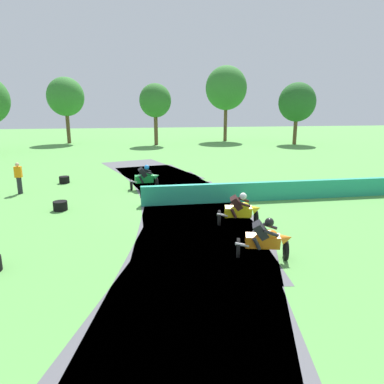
{
  "coord_description": "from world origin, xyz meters",
  "views": [
    {
      "loc": [
        -2.39,
        -15.41,
        4.41
      ],
      "look_at": [
        -0.03,
        -1.4,
        0.9
      ],
      "focal_mm": 32.49,
      "sensor_mm": 36.0,
      "label": 1
    }
  ],
  "objects_px": {
    "tire_stack_mid_a": "(60,206)",
    "traffic_cone": "(302,185)",
    "motorcycle_chase_yellow": "(240,210)",
    "tire_stack_mid_b": "(64,180)",
    "motorcycle_lead_orange": "(265,239)",
    "track_marshal": "(19,178)",
    "motorcycle_trailing_green": "(146,178)"
  },
  "relations": [
    {
      "from": "motorcycle_lead_orange",
      "to": "tire_stack_mid_b",
      "type": "relative_size",
      "value": 2.92
    },
    {
      "from": "traffic_cone",
      "to": "tire_stack_mid_a",
      "type": "bearing_deg",
      "value": -170.87
    },
    {
      "from": "tire_stack_mid_b",
      "to": "traffic_cone",
      "type": "relative_size",
      "value": 1.32
    },
    {
      "from": "motorcycle_chase_yellow",
      "to": "tire_stack_mid_b",
      "type": "height_order",
      "value": "motorcycle_chase_yellow"
    },
    {
      "from": "tire_stack_mid_a",
      "to": "motorcycle_lead_orange",
      "type": "bearing_deg",
      "value": -42.07
    },
    {
      "from": "motorcycle_lead_orange",
      "to": "track_marshal",
      "type": "xyz_separation_m",
      "value": [
        -9.59,
        9.74,
        0.18
      ]
    },
    {
      "from": "traffic_cone",
      "to": "motorcycle_trailing_green",
      "type": "bearing_deg",
      "value": 170.78
    },
    {
      "from": "motorcycle_trailing_green",
      "to": "motorcycle_chase_yellow",
      "type": "bearing_deg",
      "value": -63.77
    },
    {
      "from": "motorcycle_lead_orange",
      "to": "track_marshal",
      "type": "height_order",
      "value": "track_marshal"
    },
    {
      "from": "track_marshal",
      "to": "tire_stack_mid_a",
      "type": "bearing_deg",
      "value": -52.67
    },
    {
      "from": "tire_stack_mid_a",
      "to": "track_marshal",
      "type": "height_order",
      "value": "track_marshal"
    },
    {
      "from": "track_marshal",
      "to": "traffic_cone",
      "type": "relative_size",
      "value": 3.7
    },
    {
      "from": "motorcycle_chase_yellow",
      "to": "motorcycle_trailing_green",
      "type": "xyz_separation_m",
      "value": [
        -3.27,
        6.65,
        0.01
      ]
    },
    {
      "from": "motorcycle_chase_yellow",
      "to": "traffic_cone",
      "type": "bearing_deg",
      "value": 45.78
    },
    {
      "from": "tire_stack_mid_b",
      "to": "traffic_cone",
      "type": "xyz_separation_m",
      "value": [
        13.1,
        -3.78,
        0.02
      ]
    },
    {
      "from": "tire_stack_mid_a",
      "to": "traffic_cone",
      "type": "relative_size",
      "value": 1.37
    },
    {
      "from": "tire_stack_mid_a",
      "to": "motorcycle_trailing_green",
      "type": "bearing_deg",
      "value": 41.03
    },
    {
      "from": "motorcycle_lead_orange",
      "to": "motorcycle_chase_yellow",
      "type": "height_order",
      "value": "motorcycle_lead_orange"
    },
    {
      "from": "motorcycle_chase_yellow",
      "to": "motorcycle_trailing_green",
      "type": "distance_m",
      "value": 7.41
    },
    {
      "from": "tire_stack_mid_b",
      "to": "traffic_cone",
      "type": "bearing_deg",
      "value": -16.11
    },
    {
      "from": "motorcycle_chase_yellow",
      "to": "traffic_cone",
      "type": "xyz_separation_m",
      "value": [
        5.14,
        5.28,
        -0.42
      ]
    },
    {
      "from": "motorcycle_trailing_green",
      "to": "tire_stack_mid_b",
      "type": "bearing_deg",
      "value": 152.7
    },
    {
      "from": "tire_stack_mid_a",
      "to": "track_marshal",
      "type": "relative_size",
      "value": 0.37
    },
    {
      "from": "tire_stack_mid_b",
      "to": "motorcycle_chase_yellow",
      "type": "bearing_deg",
      "value": -48.71
    },
    {
      "from": "motorcycle_chase_yellow",
      "to": "motorcycle_trailing_green",
      "type": "height_order",
      "value": "motorcycle_trailing_green"
    },
    {
      "from": "motorcycle_chase_yellow",
      "to": "track_marshal",
      "type": "xyz_separation_m",
      "value": [
        -9.75,
        6.78,
        0.18
      ]
    },
    {
      "from": "motorcycle_lead_orange",
      "to": "tire_stack_mid_a",
      "type": "height_order",
      "value": "motorcycle_lead_orange"
    },
    {
      "from": "motorcycle_chase_yellow",
      "to": "track_marshal",
      "type": "relative_size",
      "value": 1.05
    },
    {
      "from": "motorcycle_trailing_green",
      "to": "traffic_cone",
      "type": "xyz_separation_m",
      "value": [
        8.41,
        -1.37,
        -0.43
      ]
    },
    {
      "from": "tire_stack_mid_a",
      "to": "traffic_cone",
      "type": "distance_m",
      "value": 12.4
    },
    {
      "from": "traffic_cone",
      "to": "motorcycle_chase_yellow",
      "type": "bearing_deg",
      "value": -134.22
    },
    {
      "from": "motorcycle_trailing_green",
      "to": "traffic_cone",
      "type": "distance_m",
      "value": 8.53
    }
  ]
}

